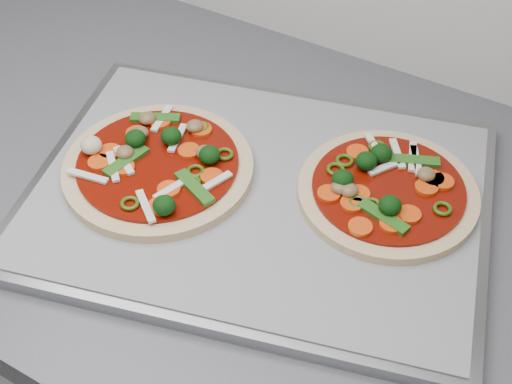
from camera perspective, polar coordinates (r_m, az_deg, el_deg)
The scene contains 6 objects.
base_cabinet at distance 1.27m, azimuth -10.61°, elevation -10.78°, with size 3.60×0.60×0.86m, color beige.
countertop at distance 0.94m, azimuth -14.22°, elevation 4.81°, with size 3.60×0.60×0.04m, color #57575E.
baking_tray at distance 0.78m, azimuth 0.16°, elevation -0.38°, with size 0.50×0.37×0.02m, color gray.
parchment at distance 0.78m, azimuth 0.16°, elevation 0.09°, with size 0.47×0.35×0.00m, color gray.
pizza_left at distance 0.80m, azimuth -7.84°, elevation 2.19°, with size 0.25×0.25×0.04m.
pizza_right at distance 0.78m, azimuth 10.35°, elevation 0.19°, with size 0.21×0.21×0.03m.
Camera 1 is at (0.55, 0.82, 1.47)m, focal length 50.00 mm.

